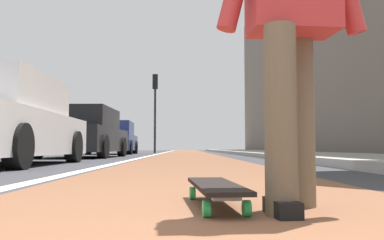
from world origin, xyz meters
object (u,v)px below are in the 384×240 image
Objects in this scene: skater_person at (291,9)px; parked_car_mid at (84,134)px; parked_car_far at (113,139)px; traffic_light at (155,99)px; skateboard at (216,188)px.

parked_car_mid is at bearing 18.27° from skater_person.
parked_car_mid is 1.03× the size of parked_car_far.
traffic_light reaches higher than parked_car_far.
skateboard is 17.57m from parked_car_far.
parked_car_mid is at bearing -177.87° from parked_car_far.
parked_car_far is at bearing 156.20° from traffic_light.
skateboard is at bearing 66.61° from skater_person.
skater_person is at bearing -161.73° from parked_car_mid.
parked_car_mid is 1.05× the size of traffic_light.
traffic_light reaches higher than skateboard.
traffic_light is at bearing 5.00° from skateboard.
skater_person is at bearing -167.65° from parked_car_far.
skateboard is 11.12m from parked_car_mid.
skater_person is 11.35m from parked_car_mid.
skateboard is 0.92m from skater_person.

